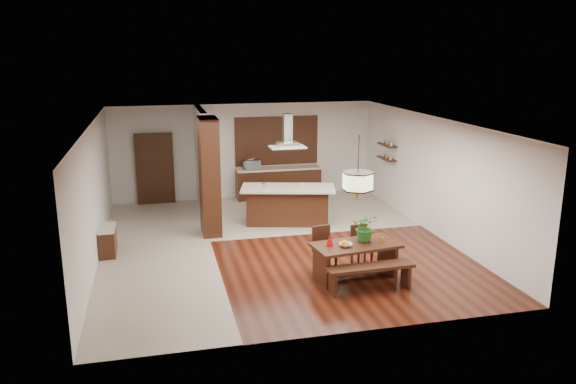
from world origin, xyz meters
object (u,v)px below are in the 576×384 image
object	(u,v)px
dining_chair_left	(325,250)
kitchen_island	(288,205)
range_hood	(288,131)
fruit_bowl	(346,245)
dining_chair_right	(362,246)
pendant_lantern	(358,169)
foliage_plant	(366,227)
island_cup	(302,185)
hallway_console	(108,241)
dining_bench	(370,277)
microwave	(251,165)
dining_table	(355,253)

from	to	relation	value
dining_chair_left	kitchen_island	bearing A→B (deg)	79.09
range_hood	fruit_bowl	bearing A→B (deg)	-86.71
dining_chair_right	pendant_lantern	distance (m)	1.93
pendant_lantern	foliage_plant	bearing A→B (deg)	24.13
fruit_bowl	island_cup	distance (m)	3.89
dining_chair_left	foliage_plant	bearing A→B (deg)	-36.53
hallway_console	dining_bench	size ratio (longest dim) A/B	0.51
microwave	range_hood	bearing A→B (deg)	-96.34
dining_table	dining_chair_left	world-z (taller)	dining_chair_left
dining_table	microwave	world-z (taller)	microwave
pendant_lantern	kitchen_island	size ratio (longest dim) A/B	0.50
fruit_bowl	hallway_console	bearing A→B (deg)	150.51
dining_bench	range_hood	distance (m)	5.03
dining_chair_right	microwave	world-z (taller)	microwave
dining_table	pendant_lantern	world-z (taller)	pendant_lantern
dining_bench	island_cup	distance (m)	4.47
pendant_lantern	fruit_bowl	world-z (taller)	pendant_lantern
foliage_plant	island_cup	distance (m)	3.69
island_cup	dining_chair_right	bearing A→B (deg)	-81.83
hallway_console	pendant_lantern	distance (m)	5.88
range_hood	kitchen_island	bearing A→B (deg)	-90.00
dining_table	kitchen_island	distance (m)	3.89
microwave	foliage_plant	bearing A→B (deg)	-96.01
dining_chair_right	range_hood	size ratio (longest dim) A/B	0.96
dining_chair_right	island_cup	xyz separation A→B (m)	(-0.46, 3.21, 0.61)
dining_chair_right	fruit_bowl	world-z (taller)	dining_chair_right
hallway_console	microwave	xyz separation A→B (m)	(3.97, 3.99, 0.77)
dining_bench	microwave	bearing A→B (deg)	98.28
hallway_console	microwave	world-z (taller)	microwave
microwave	island_cup	bearing A→B (deg)	-89.31
range_hood	hallway_console	bearing A→B (deg)	-163.65
pendant_lantern	kitchen_island	xyz separation A→B (m)	(-0.48, 3.86, -1.73)
dining_bench	range_hood	bearing A→B (deg)	97.07
dining_table	foliage_plant	world-z (taller)	foliage_plant
dining_table	microwave	bearing A→B (deg)	98.37
dining_table	island_cup	world-z (taller)	island_cup
kitchen_island	range_hood	distance (m)	1.95
hallway_console	range_hood	xyz separation A→B (m)	(4.46, 1.31, 2.15)
dining_chair_left	fruit_bowl	distance (m)	0.67
dining_chair_left	dining_chair_right	xyz separation A→B (m)	(0.85, 0.11, -0.03)
dining_chair_right	foliage_plant	xyz separation A→B (m)	(-0.12, -0.47, 0.58)
dining_bench	microwave	size ratio (longest dim) A/B	3.58
dining_bench	range_hood	size ratio (longest dim) A/B	1.92
kitchen_island	dining_table	bearing A→B (deg)	-68.63
dining_bench	dining_chair_right	xyz separation A→B (m)	(0.28, 1.19, 0.19)
foliage_plant	microwave	world-z (taller)	foliage_plant
hallway_console	fruit_bowl	xyz separation A→B (m)	(4.69, -2.65, 0.43)
pendant_lantern	foliage_plant	xyz separation A→B (m)	(0.24, 0.11, -1.23)
fruit_bowl	kitchen_island	bearing A→B (deg)	93.29
kitchen_island	microwave	size ratio (longest dim) A/B	5.39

